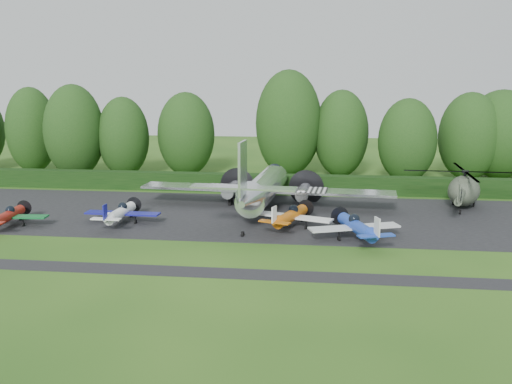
# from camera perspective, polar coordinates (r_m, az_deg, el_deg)

# --- Properties ---
(ground) EXTENTS (160.00, 160.00, 0.00)m
(ground) POSITION_cam_1_polar(r_m,az_deg,el_deg) (43.85, -5.47, -5.34)
(ground) COLOR #204914
(ground) RESTS_ON ground
(apron) EXTENTS (70.00, 18.00, 0.01)m
(apron) POSITION_cam_1_polar(r_m,az_deg,el_deg) (53.31, -3.20, -2.26)
(apron) COLOR black
(apron) RESTS_ON ground
(taxiway_verge) EXTENTS (70.00, 2.00, 0.00)m
(taxiway_verge) POSITION_cam_1_polar(r_m,az_deg,el_deg) (38.30, -7.39, -7.91)
(taxiway_verge) COLOR black
(taxiway_verge) RESTS_ON ground
(hedgerow) EXTENTS (90.00, 1.60, 2.00)m
(hedgerow) POSITION_cam_1_polar(r_m,az_deg,el_deg) (63.91, -1.49, 0.06)
(hedgerow) COLOR black
(hedgerow) RESTS_ON ground
(transport_plane) EXTENTS (24.89, 19.09, 7.98)m
(transport_plane) POSITION_cam_1_polar(r_m,az_deg,el_deg) (54.13, 0.74, 0.38)
(transport_plane) COLOR silver
(transport_plane) RESTS_ON ground
(light_plane_red) EXTENTS (6.37, 6.70, 2.45)m
(light_plane_red) POSITION_cam_1_polar(r_m,az_deg,el_deg) (52.87, -23.58, -2.21)
(light_plane_red) COLOR maroon
(light_plane_red) RESTS_ON ground
(light_plane_white) EXTENTS (6.60, 6.94, 2.54)m
(light_plane_white) POSITION_cam_1_polar(r_m,az_deg,el_deg) (50.86, -13.39, -2.02)
(light_plane_white) COLOR white
(light_plane_white) RESTS_ON ground
(light_plane_orange) EXTENTS (6.94, 7.30, 2.67)m
(light_plane_orange) POSITION_cam_1_polar(r_m,az_deg,el_deg) (48.20, 3.49, -2.39)
(light_plane_orange) COLOR #BD5A0B
(light_plane_orange) RESTS_ON ground
(light_plane_blue) EXTENTS (7.33, 7.71, 2.82)m
(light_plane_blue) POSITION_cam_1_polar(r_m,az_deg,el_deg) (45.15, 10.07, -3.43)
(light_plane_blue) COLOR #1C3DA9
(light_plane_blue) RESTS_ON ground
(helicopter) EXTENTS (11.54, 13.51, 3.72)m
(helicopter) POSITION_cam_1_polar(r_m,az_deg,el_deg) (58.97, 20.10, 0.37)
(helicopter) COLOR #373F30
(helicopter) RESTS_ON ground
(tree_0) EXTENTS (7.01, 7.01, 10.15)m
(tree_0) POSITION_cam_1_polar(r_m,az_deg,el_deg) (71.31, 14.89, 4.99)
(tree_0) COLOR black
(tree_0) RESTS_ON ground
(tree_1) EXTENTS (8.39, 8.39, 13.55)m
(tree_1) POSITION_cam_1_polar(r_m,az_deg,el_deg) (73.11, 3.26, 6.85)
(tree_1) COLOR black
(tree_1) RESTS_ON ground
(tree_2) EXTENTS (7.46, 7.46, 11.76)m
(tree_2) POSITION_cam_1_polar(r_m,az_deg,el_deg) (75.66, -17.74, 5.80)
(tree_2) COLOR black
(tree_2) RESTS_ON ground
(tree_3) EXTENTS (7.31, 7.31, 10.75)m
(tree_3) POSITION_cam_1_polar(r_m,az_deg,el_deg) (74.00, -6.99, 5.75)
(tree_3) COLOR black
(tree_3) RESTS_ON ground
(tree_5) EXTENTS (7.48, 7.48, 10.83)m
(tree_5) POSITION_cam_1_polar(r_m,az_deg,el_deg) (75.21, 20.57, 5.23)
(tree_5) COLOR black
(tree_5) RESTS_ON ground
(tree_6) EXTENTS (6.49, 6.49, 10.18)m
(tree_6) POSITION_cam_1_polar(r_m,az_deg,el_deg) (74.85, -13.12, 5.38)
(tree_6) COLOR black
(tree_6) RESTS_ON ground
(tree_8) EXTENTS (6.91, 6.91, 11.06)m
(tree_8) POSITION_cam_1_polar(r_m,az_deg,el_deg) (73.51, 8.51, 5.79)
(tree_8) COLOR black
(tree_8) RESTS_ON ground
(tree_9) EXTENTS (6.58, 6.58, 11.34)m
(tree_9) POSITION_cam_1_polar(r_m,az_deg,el_deg) (81.60, -21.53, 5.78)
(tree_9) COLOR black
(tree_9) RESTS_ON ground
(tree_10) EXTENTS (9.15, 9.15, 11.12)m
(tree_10) POSITION_cam_1_polar(r_m,az_deg,el_deg) (77.60, 23.29, 5.31)
(tree_10) COLOR black
(tree_10) RESTS_ON ground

